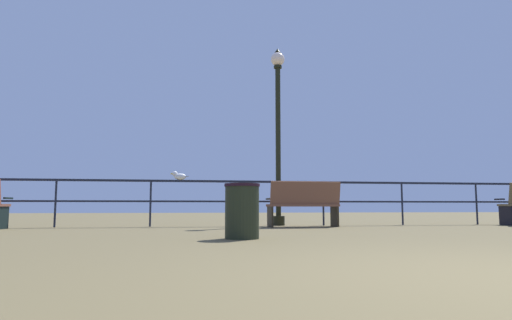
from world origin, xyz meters
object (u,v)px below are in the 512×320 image
object	(u,v)px
bench_near_left	(304,202)
lamppost_center	(278,122)
seagull_on_rail	(179,176)
trash_bin	(242,211)

from	to	relation	value
bench_near_left	lamppost_center	world-z (taller)	lamppost_center
seagull_on_rail	lamppost_center	bearing A→B (deg)	4.96
bench_near_left	seagull_on_rail	xyz separation A→B (m)	(-2.69, 0.71, 0.58)
bench_near_left	trash_bin	distance (m)	3.71
bench_near_left	seagull_on_rail	bearing A→B (deg)	165.23
bench_near_left	lamppost_center	distance (m)	2.15
lamppost_center	bench_near_left	bearing A→B (deg)	-67.66
seagull_on_rail	trash_bin	bearing A→B (deg)	-76.99
lamppost_center	seagull_on_rail	distance (m)	2.68
lamppost_center	trash_bin	xyz separation A→B (m)	(-1.40, -4.17, -2.07)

